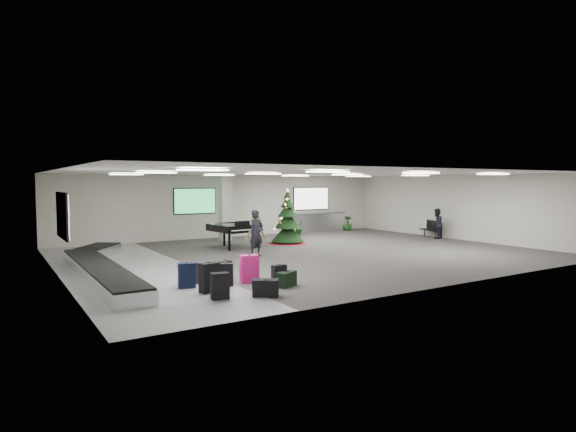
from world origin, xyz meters
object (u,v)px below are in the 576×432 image
service_counter (314,222)px  potted_plant_right (348,223)px  christmas_tree (288,224)px  traveler_b (256,235)px  traveler_a (256,233)px  pink_suitcase (249,269)px  potted_plant_left (299,227)px  grand_piano (234,228)px  bench (431,228)px  baggage_carousel (100,267)px  traveler_bench (437,224)px

service_counter → potted_plant_right: (2.16, -0.37, -0.12)m
christmas_tree → traveler_b: 3.72m
traveler_a → pink_suitcase: bearing=-133.8°
traveler_a → traveler_b: bearing=48.7°
service_counter → potted_plant_left: (-1.71, -1.04, -0.12)m
pink_suitcase → grand_piano: bearing=77.2°
pink_suitcase → potted_plant_right: 15.41m
christmas_tree → traveler_a: christmas_tree is taller
traveler_a → service_counter: bearing=28.3°
christmas_tree → bench: size_ratio=1.78×
traveler_b → baggage_carousel: bearing=-155.4°
grand_piano → traveler_a: (-0.34, -2.69, 0.03)m
service_counter → traveler_bench: (3.30, -5.96, 0.21)m
pink_suitcase → traveler_bench: bearing=28.6°
potted_plant_left → potted_plant_right: bearing=9.8°
service_counter → pink_suitcase: service_counter is taller
bench → potted_plant_left: 6.84m
pink_suitcase → traveler_a: (2.45, 4.14, 0.50)m
traveler_bench → grand_piano: bearing=-31.3°
traveler_bench → potted_plant_left: (-5.01, 4.92, -0.33)m
bench → traveler_a: bearing=-157.2°
potted_plant_right → grand_piano: bearing=-160.3°
bench → traveler_bench: traveler_bench is taller
pink_suitcase → christmas_tree: christmas_tree is taller
pink_suitcase → potted_plant_left: size_ratio=0.94×
potted_plant_right → pink_suitcase: bearing=-139.4°
grand_piano → potted_plant_right: 9.47m
service_counter → baggage_carousel: bearing=-152.3°
grand_piano → bench: (10.33, -1.80, -0.37)m
bench → traveler_b: size_ratio=0.95×
traveler_b → service_counter: bearing=56.3°
pink_suitcase → potted_plant_left: 12.20m
traveler_a → traveler_bench: size_ratio=1.17×
baggage_carousel → pink_suitcase: size_ratio=12.04×
grand_piano → traveler_bench: 10.33m
bench → pink_suitcase: bearing=-141.0°
potted_plant_left → potted_plant_right: potted_plant_right is taller
traveler_b → traveler_bench: (10.16, -0.13, 0.00)m
grand_piano → potted_plant_left: 5.65m
potted_plant_left → service_counter: bearing=31.4°
service_counter → potted_plant_right: service_counter is taller
christmas_tree → grand_piano: christmas_tree is taller
baggage_carousel → traveler_bench: traveler_bench is taller
christmas_tree → traveler_b: bearing=-141.2°
pink_suitcase → traveler_b: 5.32m
traveler_b → traveler_bench: bearing=15.2°
pink_suitcase → grand_piano: 7.40m
bench → traveler_a: size_ratio=0.81×
grand_piano → traveler_b: size_ratio=1.49×
traveler_b → potted_plant_right: bearing=47.2°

